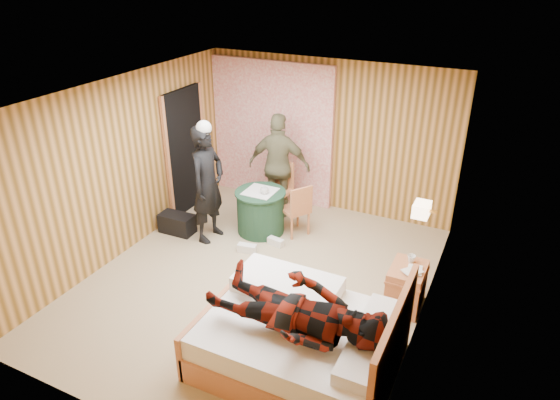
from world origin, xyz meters
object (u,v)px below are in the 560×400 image
at_px(nightstand, 406,286).
at_px(woman_standing, 208,184).
at_px(bed, 302,339).
at_px(wall_lamp, 422,209).
at_px(man_on_bed, 296,301).
at_px(chair_far, 279,185).
at_px(man_at_table, 279,166).
at_px(round_table, 261,211).
at_px(duffel_bag, 177,223).
at_px(chair_near, 298,207).

xyz_separation_m(nightstand, woman_standing, (-3.06, 0.36, 0.60)).
xyz_separation_m(bed, woman_standing, (-2.31, 1.79, 0.58)).
relative_size(nightstand, woman_standing, 0.32).
relative_size(wall_lamp, man_on_bed, 0.15).
height_order(chair_far, man_at_table, man_at_table).
distance_m(nightstand, woman_standing, 3.14).
bearing_deg(chair_far, man_on_bed, -56.06).
distance_m(bed, man_at_table, 3.45).
bearing_deg(round_table, woman_standing, -140.27).
bearing_deg(woman_standing, duffel_bag, 103.39).
xyz_separation_m(duffel_bag, woman_standing, (0.55, 0.10, 0.74)).
xyz_separation_m(wall_lamp, chair_near, (-1.94, 0.90, -0.82)).
height_order(chair_near, duffel_bag, chair_near).
bearing_deg(man_on_bed, wall_lamp, 66.26).
bearing_deg(duffel_bag, man_on_bed, -34.88).
bearing_deg(man_on_bed, duffel_bag, 146.47).
bearing_deg(bed, duffel_bag, 149.51).
distance_m(nightstand, man_at_table, 2.95).
xyz_separation_m(duffel_bag, man_on_bed, (2.89, -1.91, 0.81)).
bearing_deg(wall_lamp, duffel_bag, 177.56).
height_order(nightstand, woman_standing, woman_standing).
bearing_deg(woman_standing, bed, -124.92).
height_order(woman_standing, man_on_bed, man_on_bed).
distance_m(nightstand, chair_far, 2.88).
height_order(chair_near, man_at_table, man_at_table).
height_order(nightstand, man_on_bed, man_on_bed).
bearing_deg(duffel_bag, bed, -31.84).
distance_m(bed, chair_far, 3.38).
relative_size(wall_lamp, duffel_bag, 0.48).
distance_m(wall_lamp, duffel_bag, 3.84).
bearing_deg(man_at_table, chair_near, 127.86).
bearing_deg(bed, woman_standing, 142.23).
height_order(bed, round_table, bed).
height_order(round_table, duffel_bag, round_table).
xyz_separation_m(wall_lamp, duffel_bag, (-3.66, 0.16, -1.15)).
relative_size(bed, nightstand, 3.45).
bearing_deg(woman_standing, chair_far, -25.56).
relative_size(round_table, man_on_bed, 0.44).
bearing_deg(wall_lamp, bed, -117.52).
bearing_deg(nightstand, wall_lamp, 67.31).
xyz_separation_m(woman_standing, man_at_table, (0.60, 1.15, -0.03)).
bearing_deg(man_on_bed, man_at_table, 118.65).
bearing_deg(woman_standing, nightstand, -93.89).
relative_size(wall_lamp, nightstand, 0.45).
relative_size(woman_standing, man_at_table, 1.03).
height_order(round_table, woman_standing, woman_standing).
xyz_separation_m(chair_near, man_on_bed, (1.17, -2.66, 0.48)).
relative_size(man_at_table, man_on_bed, 0.97).
xyz_separation_m(chair_far, duffel_bag, (-1.16, -1.23, -0.39)).
bearing_deg(man_on_bed, bed, 96.14).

